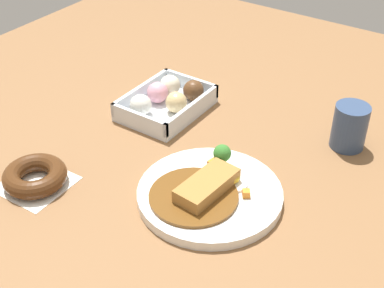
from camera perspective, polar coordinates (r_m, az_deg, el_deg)
The scene contains 5 objects.
ground_plane at distance 1.00m, azimuth 1.16°, elevation -2.96°, with size 1.60×1.60×0.00m, color brown.
curry_plate at distance 0.94m, azimuth 1.78°, elevation -5.09°, with size 0.25×0.25×0.06m.
donut_box at distance 1.17m, azimuth -2.65°, elevation 4.59°, with size 0.19×0.14×0.06m.
chocolate_ring_donut at distance 1.00m, azimuth -16.19°, elevation -3.28°, with size 0.12×0.12×0.04m.
coffee_mug at distance 1.09m, azimuth 16.25°, elevation 1.77°, with size 0.07×0.07×0.09m, color #33476B.
Camera 1 is at (0.66, 0.43, 0.62)m, focal length 50.70 mm.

